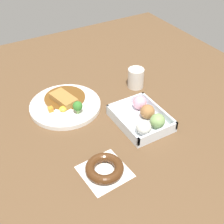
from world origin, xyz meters
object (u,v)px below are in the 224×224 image
donut_box (144,118)px  coffee_mug (136,78)px  chocolate_ring_donut (105,168)px  curry_plate (65,104)px

donut_box → coffee_mug: (0.21, -0.11, 0.02)m
chocolate_ring_donut → coffee_mug: coffee_mug is taller
curry_plate → chocolate_ring_donut: 0.36m
curry_plate → coffee_mug: coffee_mug is taller
coffee_mug → donut_box: bearing=153.2°
chocolate_ring_donut → coffee_mug: (0.34, -0.34, 0.03)m
curry_plate → chocolate_ring_donut: curry_plate is taller
donut_box → curry_plate: bearing=42.2°
chocolate_ring_donut → donut_box: bearing=-61.2°
chocolate_ring_donut → coffee_mug: 0.48m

